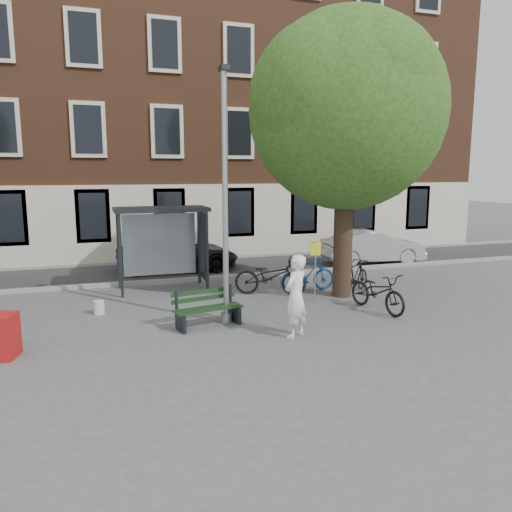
{
  "coord_description": "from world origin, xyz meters",
  "views": [
    {
      "loc": [
        -3.07,
        -11.61,
        3.68
      ],
      "look_at": [
        1.21,
        1.3,
        1.4
      ],
      "focal_mm": 35.0,
      "sensor_mm": 36.0,
      "label": 1
    }
  ],
  "objects_px": {
    "bike_d": "(355,276)",
    "car_silver": "(373,247)",
    "bus_shelter": "(174,229)",
    "bike_c": "(378,291)",
    "lamppost": "(225,210)",
    "notice_sign": "(316,259)",
    "painter": "(296,296)",
    "bike_b": "(308,274)",
    "bench": "(208,310)",
    "car_dark": "(178,254)",
    "bike_a": "(270,276)"
  },
  "relations": [
    {
      "from": "bike_d",
      "to": "car_silver",
      "type": "distance_m",
      "value": 5.35
    },
    {
      "from": "bus_shelter",
      "to": "bike_c",
      "type": "distance_m",
      "value": 6.6
    },
    {
      "from": "lamppost",
      "to": "notice_sign",
      "type": "distance_m",
      "value": 3.61
    },
    {
      "from": "painter",
      "to": "car_silver",
      "type": "relative_size",
      "value": 0.46
    },
    {
      "from": "bus_shelter",
      "to": "bike_b",
      "type": "height_order",
      "value": "bus_shelter"
    },
    {
      "from": "lamppost",
      "to": "bike_c",
      "type": "xyz_separation_m",
      "value": [
        4.12,
        -0.28,
        -2.25
      ]
    },
    {
      "from": "painter",
      "to": "bench",
      "type": "relative_size",
      "value": 1.08
    },
    {
      "from": "bus_shelter",
      "to": "notice_sign",
      "type": "bearing_deg",
      "value": -38.35
    },
    {
      "from": "bike_c",
      "to": "car_dark",
      "type": "relative_size",
      "value": 0.44
    },
    {
      "from": "bus_shelter",
      "to": "notice_sign",
      "type": "xyz_separation_m",
      "value": [
        3.61,
        -2.86,
        -0.7
      ]
    },
    {
      "from": "bike_a",
      "to": "bike_c",
      "type": "xyz_separation_m",
      "value": [
        2.12,
        -2.58,
        -0.04
      ]
    },
    {
      "from": "bus_shelter",
      "to": "bike_b",
      "type": "xyz_separation_m",
      "value": [
        3.87,
        -1.75,
        -1.37
      ]
    },
    {
      "from": "bike_a",
      "to": "car_dark",
      "type": "relative_size",
      "value": 0.48
    },
    {
      "from": "bike_a",
      "to": "bike_c",
      "type": "height_order",
      "value": "bike_a"
    },
    {
      "from": "bike_b",
      "to": "car_dark",
      "type": "bearing_deg",
      "value": 33.5
    },
    {
      "from": "bus_shelter",
      "to": "bench",
      "type": "distance_m",
      "value": 4.54
    },
    {
      "from": "lamppost",
      "to": "bike_b",
      "type": "distance_m",
      "value": 4.6
    },
    {
      "from": "bike_b",
      "to": "notice_sign",
      "type": "relative_size",
      "value": 1.06
    },
    {
      "from": "bike_b",
      "to": "bike_c",
      "type": "xyz_separation_m",
      "value": [
        0.86,
        -2.64,
        -0.02
      ]
    },
    {
      "from": "bike_a",
      "to": "car_dark",
      "type": "xyz_separation_m",
      "value": [
        -2.0,
        4.77,
        0.06
      ]
    },
    {
      "from": "lamppost",
      "to": "painter",
      "type": "distance_m",
      "value": 2.7
    },
    {
      "from": "bus_shelter",
      "to": "bike_a",
      "type": "bearing_deg",
      "value": -34.64
    },
    {
      "from": "bike_a",
      "to": "bike_d",
      "type": "bearing_deg",
      "value": -75.39
    },
    {
      "from": "lamppost",
      "to": "bike_b",
      "type": "xyz_separation_m",
      "value": [
        3.26,
        2.36,
        -2.23
      ]
    },
    {
      "from": "bench",
      "to": "lamppost",
      "type": "bearing_deg",
      "value": 6.53
    },
    {
      "from": "bike_b",
      "to": "car_silver",
      "type": "bearing_deg",
      "value": -52.49
    },
    {
      "from": "lamppost",
      "to": "car_dark",
      "type": "relative_size",
      "value": 1.34
    },
    {
      "from": "lamppost",
      "to": "bike_c",
      "type": "relative_size",
      "value": 3.02
    },
    {
      "from": "bike_d",
      "to": "bike_b",
      "type": "bearing_deg",
      "value": 30.59
    },
    {
      "from": "bench",
      "to": "bike_a",
      "type": "distance_m",
      "value": 3.53
    },
    {
      "from": "car_silver",
      "to": "bus_shelter",
      "type": "bearing_deg",
      "value": 108.27
    },
    {
      "from": "bike_b",
      "to": "bike_d",
      "type": "distance_m",
      "value": 1.46
    },
    {
      "from": "bike_a",
      "to": "car_dark",
      "type": "height_order",
      "value": "car_dark"
    },
    {
      "from": "bus_shelter",
      "to": "bike_d",
      "type": "relative_size",
      "value": 1.64
    },
    {
      "from": "bench",
      "to": "bike_b",
      "type": "relative_size",
      "value": 0.96
    },
    {
      "from": "bus_shelter",
      "to": "car_dark",
      "type": "xyz_separation_m",
      "value": [
        0.61,
        2.97,
        -1.28
      ]
    },
    {
      "from": "bus_shelter",
      "to": "bike_c",
      "type": "height_order",
      "value": "bus_shelter"
    },
    {
      "from": "painter",
      "to": "bike_a",
      "type": "xyz_separation_m",
      "value": [
        0.8,
        3.87,
        -0.37
      ]
    },
    {
      "from": "car_dark",
      "to": "notice_sign",
      "type": "relative_size",
      "value": 2.65
    },
    {
      "from": "bike_b",
      "to": "notice_sign",
      "type": "distance_m",
      "value": 1.32
    },
    {
      "from": "bike_b",
      "to": "car_silver",
      "type": "xyz_separation_m",
      "value": [
        4.55,
        3.64,
        0.13
      ]
    },
    {
      "from": "bike_d",
      "to": "lamppost",
      "type": "bearing_deg",
      "value": 76.35
    },
    {
      "from": "car_dark",
      "to": "car_silver",
      "type": "xyz_separation_m",
      "value": [
        7.81,
        -1.08,
        0.05
      ]
    },
    {
      "from": "bike_b",
      "to": "car_silver",
      "type": "height_order",
      "value": "car_silver"
    },
    {
      "from": "bike_d",
      "to": "car_silver",
      "type": "xyz_separation_m",
      "value": [
        3.23,
        4.26,
        0.16
      ]
    },
    {
      "from": "painter",
      "to": "car_silver",
      "type": "distance_m",
      "value": 10.05
    },
    {
      "from": "lamppost",
      "to": "bike_a",
      "type": "relative_size",
      "value": 2.8
    },
    {
      "from": "bench",
      "to": "bike_b",
      "type": "distance_m",
      "value": 4.54
    },
    {
      "from": "lamppost",
      "to": "bench",
      "type": "xyz_separation_m",
      "value": [
        -0.51,
        -0.17,
        -2.39
      ]
    },
    {
      "from": "bike_a",
      "to": "bike_b",
      "type": "xyz_separation_m",
      "value": [
        1.26,
        0.05,
        -0.02
      ]
    }
  ]
}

